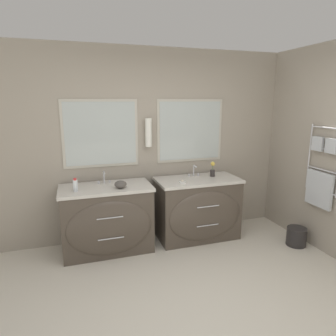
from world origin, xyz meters
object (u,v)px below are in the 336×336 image
toiletry_bottle (75,185)px  flower_vase (213,170)px  waste_bin (296,236)px  vanity_left (108,219)px  amenity_bowl (121,184)px  vanity_right (198,209)px

toiletry_bottle → flower_vase: 1.86m
waste_bin → flower_vase: bearing=142.7°
vanity_left → amenity_bowl: size_ratio=7.54×
amenity_bowl → waste_bin: 2.44m
vanity_right → waste_bin: bearing=-27.8°
vanity_left → flower_vase: (1.50, 0.09, 0.52)m
flower_vase → toiletry_bottle: bearing=-175.4°
vanity_right → toiletry_bottle: 1.69m
vanity_right → toiletry_bottle: (-1.61, -0.06, 0.50)m
amenity_bowl → flower_vase: bearing=7.4°
toiletry_bottle → amenity_bowl: 0.53m
amenity_bowl → waste_bin: bearing=-13.3°
vanity_left → waste_bin: vanity_left is taller
amenity_bowl → waste_bin: (2.26, -0.53, -0.77)m
vanity_left → toiletry_bottle: toiletry_bottle is taller
toiletry_bottle → amenity_bowl: size_ratio=1.06×
vanity_left → toiletry_bottle: size_ratio=7.12×
flower_vase → waste_bin: bearing=-37.3°
toiletry_bottle → waste_bin: size_ratio=0.62×
amenity_bowl → vanity_right: bearing=4.4°
vanity_left → flower_vase: bearing=3.4°
vanity_right → amenity_bowl: (-1.08, -0.08, 0.47)m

